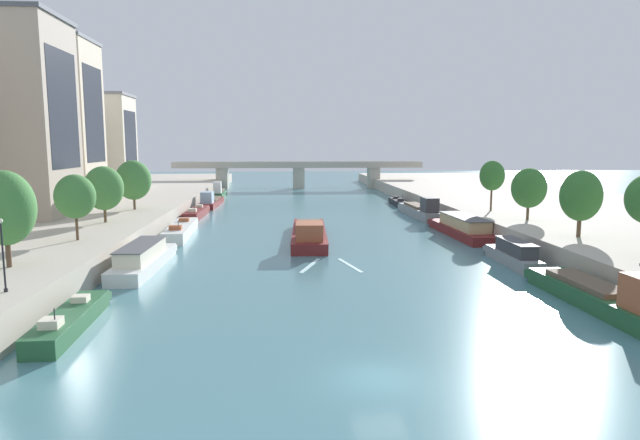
{
  "coord_description": "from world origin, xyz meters",
  "views": [
    {
      "loc": [
        -4.59,
        -24.29,
        10.94
      ],
      "look_at": [
        0.0,
        39.04,
        2.16
      ],
      "focal_mm": 30.8,
      "sensor_mm": 36.0,
      "label": 1
    }
  ],
  "objects_px": {
    "barge_midriver": "(309,233)",
    "moored_boat_right_end": "(462,227)",
    "moored_boat_left_gap_after": "(181,230)",
    "tree_left_distant": "(5,208)",
    "moored_boat_right_far": "(604,296)",
    "moored_boat_right_second": "(420,210)",
    "moored_boat_left_midway": "(71,319)",
    "tree_right_end_of_row": "(581,196)",
    "moored_boat_right_midway": "(398,202)",
    "moored_boat_left_upstream": "(197,213)",
    "tree_left_by_lamp": "(104,188)",
    "bridge_far": "(299,171)",
    "tree_right_second": "(492,176)",
    "moored_boat_left_second": "(211,201)",
    "moored_boat_left_downstream": "(143,258)",
    "tree_left_third": "(75,197)",
    "moored_boat_left_lone": "(219,193)",
    "tree_right_midway": "(529,188)",
    "lamppost_left_bank": "(3,252)",
    "moored_boat_right_downstream": "(513,254)"
  },
  "relations": [
    {
      "from": "barge_midriver",
      "to": "moored_boat_right_end",
      "type": "distance_m",
      "value": 18.7
    },
    {
      "from": "moored_boat_left_gap_after",
      "to": "tree_left_distant",
      "type": "relative_size",
      "value": 2.14
    },
    {
      "from": "moored_boat_right_far",
      "to": "moored_boat_right_second",
      "type": "height_order",
      "value": "moored_boat_right_second"
    },
    {
      "from": "moored_boat_left_midway",
      "to": "moored_boat_right_second",
      "type": "xyz_separation_m",
      "value": [
        33.68,
        48.46,
        0.44
      ]
    },
    {
      "from": "tree_right_end_of_row",
      "to": "moored_boat_right_far",
      "type": "bearing_deg",
      "value": -113.43
    },
    {
      "from": "moored_boat_right_end",
      "to": "moored_boat_right_midway",
      "type": "distance_m",
      "value": 34.11
    },
    {
      "from": "moored_boat_left_midway",
      "to": "moored_boat_left_upstream",
      "type": "xyz_separation_m",
      "value": [
        -0.13,
        51.05,
        0.05
      ]
    },
    {
      "from": "moored_boat_right_second",
      "to": "tree_right_end_of_row",
      "type": "xyz_separation_m",
      "value": [
        6.78,
        -32.19,
        5.16
      ]
    },
    {
      "from": "moored_boat_left_midway",
      "to": "tree_left_by_lamp",
      "type": "distance_m",
      "value": 30.7
    },
    {
      "from": "tree_left_distant",
      "to": "bridge_far",
      "type": "distance_m",
      "value": 100.83
    },
    {
      "from": "moored_boat_right_midway",
      "to": "tree_right_second",
      "type": "bearing_deg",
      "value": -77.8
    },
    {
      "from": "tree_right_end_of_row",
      "to": "tree_right_second",
      "type": "relative_size",
      "value": 0.96
    },
    {
      "from": "moored_boat_left_second",
      "to": "tree_left_by_lamp",
      "type": "relative_size",
      "value": 2.36
    },
    {
      "from": "moored_boat_right_end",
      "to": "tree_left_distant",
      "type": "height_order",
      "value": "tree_left_distant"
    },
    {
      "from": "tree_left_distant",
      "to": "moored_boat_left_downstream",
      "type": "bearing_deg",
      "value": 51.04
    },
    {
      "from": "moored_boat_right_far",
      "to": "moored_boat_left_second",
      "type": "bearing_deg",
      "value": 117.68
    },
    {
      "from": "moored_boat_left_downstream",
      "to": "moored_boat_right_midway",
      "type": "bearing_deg",
      "value": 56.08
    },
    {
      "from": "tree_left_by_lamp",
      "to": "bridge_far",
      "type": "distance_m",
      "value": 79.21
    },
    {
      "from": "tree_left_third",
      "to": "tree_right_end_of_row",
      "type": "height_order",
      "value": "tree_right_end_of_row"
    },
    {
      "from": "moored_boat_left_upstream",
      "to": "tree_right_end_of_row",
      "type": "bearing_deg",
      "value": -40.58
    },
    {
      "from": "moored_boat_left_upstream",
      "to": "bridge_far",
      "type": "xyz_separation_m",
      "value": [
        17.3,
        53.79,
        3.61
      ]
    },
    {
      "from": "moored_boat_left_gap_after",
      "to": "moored_boat_left_lone",
      "type": "xyz_separation_m",
      "value": [
        -0.62,
        47.91,
        0.3
      ]
    },
    {
      "from": "moored_boat_left_lone",
      "to": "barge_midriver",
      "type": "bearing_deg",
      "value": -73.2
    },
    {
      "from": "tree_left_by_lamp",
      "to": "bridge_far",
      "type": "xyz_separation_m",
      "value": [
        24.07,
        75.44,
        -1.88
      ]
    },
    {
      "from": "tree_left_by_lamp",
      "to": "moored_boat_right_midway",
      "type": "bearing_deg",
      "value": 41.39
    },
    {
      "from": "moored_boat_right_second",
      "to": "tree_left_third",
      "type": "bearing_deg",
      "value": -142.29
    },
    {
      "from": "moored_boat_left_second",
      "to": "tree_right_midway",
      "type": "distance_m",
      "value": 55.51
    },
    {
      "from": "moored_boat_left_second",
      "to": "moored_boat_right_second",
      "type": "distance_m",
      "value": 37.48
    },
    {
      "from": "tree_right_midway",
      "to": "bridge_far",
      "type": "relative_size",
      "value": 0.1
    },
    {
      "from": "bridge_far",
      "to": "tree_right_midway",
      "type": "bearing_deg",
      "value": -72.82
    },
    {
      "from": "tree_left_by_lamp",
      "to": "lamppost_left_bank",
      "type": "relative_size",
      "value": 1.43
    },
    {
      "from": "tree_left_by_lamp",
      "to": "tree_right_end_of_row",
      "type": "distance_m",
      "value": 49.14
    },
    {
      "from": "moored_boat_right_second",
      "to": "moored_boat_right_far",
      "type": "bearing_deg",
      "value": -89.66
    },
    {
      "from": "moored_boat_left_downstream",
      "to": "moored_boat_right_downstream",
      "type": "distance_m",
      "value": 33.3
    },
    {
      "from": "moored_boat_right_far",
      "to": "lamppost_left_bank",
      "type": "height_order",
      "value": "lamppost_left_bank"
    },
    {
      "from": "moored_boat_left_gap_after",
      "to": "moored_boat_right_second",
      "type": "relative_size",
      "value": 0.91
    },
    {
      "from": "moored_boat_left_gap_after",
      "to": "tree_left_third",
      "type": "bearing_deg",
      "value": -111.83
    },
    {
      "from": "moored_boat_right_far",
      "to": "tree_left_by_lamp",
      "type": "height_order",
      "value": "tree_left_by_lamp"
    },
    {
      "from": "moored_boat_left_midway",
      "to": "tree_left_third",
      "type": "distance_m",
      "value": 19.68
    },
    {
      "from": "moored_boat_left_lone",
      "to": "moored_boat_right_far",
      "type": "distance_m",
      "value": 87.41
    },
    {
      "from": "moored_boat_left_downstream",
      "to": "moored_boat_right_second",
      "type": "relative_size",
      "value": 0.89
    },
    {
      "from": "moored_boat_right_end",
      "to": "moored_boat_right_far",
      "type": "bearing_deg",
      "value": -90.83
    },
    {
      "from": "moored_boat_right_second",
      "to": "tree_right_midway",
      "type": "distance_m",
      "value": 22.26
    },
    {
      "from": "barge_midriver",
      "to": "tree_right_midway",
      "type": "height_order",
      "value": "tree_right_midway"
    },
    {
      "from": "tree_right_second",
      "to": "moored_boat_right_midway",
      "type": "bearing_deg",
      "value": 102.2
    },
    {
      "from": "tree_left_by_lamp",
      "to": "lamppost_left_bank",
      "type": "distance_m",
      "value": 29.55
    },
    {
      "from": "moored_boat_left_second",
      "to": "tree_right_midway",
      "type": "relative_size",
      "value": 2.47
    },
    {
      "from": "moored_boat_right_second",
      "to": "bridge_far",
      "type": "bearing_deg",
      "value": 106.32
    },
    {
      "from": "lamppost_left_bank",
      "to": "moored_boat_left_second",
      "type": "bearing_deg",
      "value": 86.59
    },
    {
      "from": "moored_boat_right_downstream",
      "to": "moored_boat_right_midway",
      "type": "bearing_deg",
      "value": 89.9
    }
  ]
}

